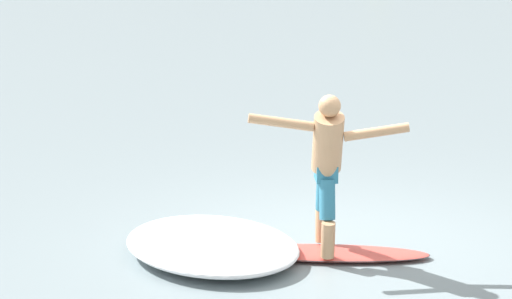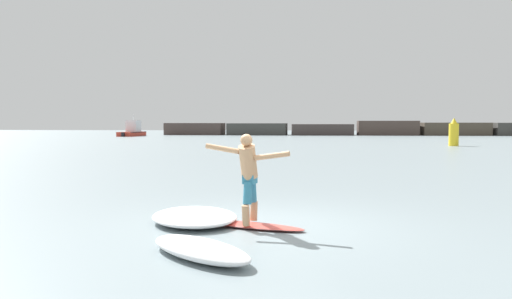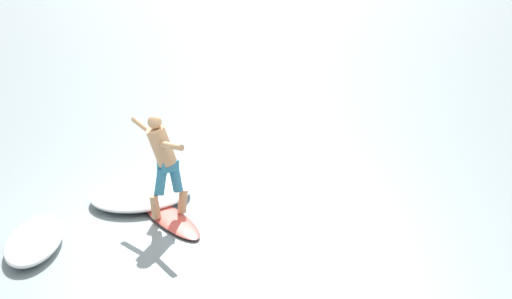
# 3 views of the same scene
# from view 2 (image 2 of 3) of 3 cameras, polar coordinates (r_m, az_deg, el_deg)

# --- Properties ---
(ground_plane) EXTENTS (200.00, 200.00, 0.00)m
(ground_plane) POSITION_cam_2_polar(r_m,az_deg,el_deg) (8.96, 1.35, -8.61)
(ground_plane) COLOR gray
(rock_jetty_breakwater) EXTENTS (62.60, 4.96, 2.00)m
(rock_jetty_breakwater) POSITION_cam_2_polar(r_m,az_deg,el_deg) (71.65, 14.52, 2.27)
(rock_jetty_breakwater) COLOR #473B37
(rock_jetty_breakwater) RESTS_ON ground
(surfboard) EXTENTS (2.17, 1.10, 0.21)m
(surfboard) POSITION_cam_2_polar(r_m,az_deg,el_deg) (8.75, -0.92, -8.64)
(surfboard) COLOR #DB4E44
(surfboard) RESTS_ON ground
(surfer) EXTENTS (1.48, 0.69, 1.55)m
(surfer) POSITION_cam_2_polar(r_m,az_deg,el_deg) (8.52, -0.85, -2.55)
(surfer) COLOR tan
(surfer) RESTS_ON surfboard
(fishing_boat_near_jetty) EXTENTS (2.19, 6.63, 2.95)m
(fishing_boat_near_jetty) POSITION_cam_2_polar(r_m,az_deg,el_deg) (67.24, -13.92, 2.09)
(fishing_boat_near_jetty) COLOR red
(fishing_boat_near_jetty) RESTS_ON ground
(channel_marker_buoy) EXTENTS (0.74, 0.74, 2.15)m
(channel_marker_buoy) POSITION_cam_2_polar(r_m,az_deg,el_deg) (41.03, 21.67, 1.75)
(channel_marker_buoy) COLOR yellow
(channel_marker_buoy) RESTS_ON ground
(wave_foam_at_tail) EXTENTS (2.15, 2.32, 0.23)m
(wave_foam_at_tail) POSITION_cam_2_polar(r_m,az_deg,el_deg) (9.16, -7.03, -7.63)
(wave_foam_at_tail) COLOR white
(wave_foam_at_tail) RESTS_ON ground
(wave_foam_at_nose) EXTENTS (1.90, 1.80, 0.23)m
(wave_foam_at_nose) POSITION_cam_2_polar(r_m,az_deg,el_deg) (6.88, -6.43, -11.27)
(wave_foam_at_nose) COLOR white
(wave_foam_at_nose) RESTS_ON ground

